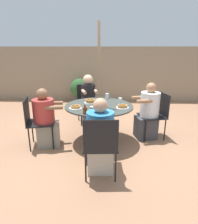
# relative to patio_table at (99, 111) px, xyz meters

# --- Properties ---
(ground_plane) EXTENTS (12.00, 12.00, 0.00)m
(ground_plane) POSITION_rel_patio_table_xyz_m (0.00, 0.00, -0.62)
(ground_plane) COLOR #9E7051
(back_fence) EXTENTS (10.00, 0.06, 1.79)m
(back_fence) POSITION_rel_patio_table_xyz_m (0.00, 3.21, 0.28)
(back_fence) COLOR gray
(back_fence) RESTS_ON ground
(patio_table) EXTENTS (1.27, 1.27, 0.72)m
(patio_table) POSITION_rel_patio_table_xyz_m (0.00, 0.00, 0.00)
(patio_table) COLOR #383D38
(patio_table) RESTS_ON ground
(umbrella_pole) EXTENTS (0.05, 0.05, 2.17)m
(umbrella_pole) POSITION_rel_patio_table_xyz_m (0.00, 0.00, 0.47)
(umbrella_pole) COLOR #846B4C
(umbrella_pole) RESTS_ON ground
(patio_chair_north) EXTENTS (0.56, 0.56, 0.90)m
(patio_chair_north) POSITION_rel_patio_table_xyz_m (-1.13, -0.26, -0.10)
(patio_chair_north) COLOR black
(patio_chair_north) RESTS_ON ground
(diner_north) EXTENTS (0.57, 0.46, 1.08)m
(diner_north) POSITION_rel_patio_table_xyz_m (-0.95, -0.22, -0.14)
(diner_north) COLOR gray
(diner_north) RESTS_ON ground
(patio_chair_east) EXTENTS (0.50, 0.50, 0.90)m
(patio_chair_east) POSITION_rel_patio_table_xyz_m (0.07, -1.16, -0.10)
(patio_chair_east) COLOR black
(patio_chair_east) RESTS_ON ground
(diner_east) EXTENTS (0.40, 0.57, 1.10)m
(diner_east) POSITION_rel_patio_table_xyz_m (0.06, -0.97, -0.12)
(diner_east) COLOR beige
(diner_east) RESTS_ON ground
(patio_chair_south) EXTENTS (0.56, 0.56, 0.90)m
(patio_chair_south) POSITION_rel_patio_table_xyz_m (1.13, 0.25, -0.10)
(patio_chair_south) COLOR black
(patio_chair_south) RESTS_ON ground
(diner_south) EXTENTS (0.54, 0.45, 1.12)m
(diner_south) POSITION_rel_patio_table_xyz_m (0.95, 0.21, -0.11)
(diner_south) COLOR #3D3D42
(diner_south) RESTS_ON ground
(patio_chair_west) EXTENTS (0.59, 0.59, 0.90)m
(patio_chair_west) POSITION_rel_patio_table_xyz_m (-0.34, 1.11, -0.10)
(patio_chair_west) COLOR black
(patio_chair_west) RESTS_ON ground
(diner_west) EXTENTS (0.44, 0.52, 1.17)m
(diner_west) POSITION_rel_patio_table_xyz_m (-0.29, 0.94, -0.08)
(diner_west) COLOR slate
(diner_west) RESTS_ON ground
(pancake_plate_a) EXTENTS (0.23, 0.23, 0.06)m
(pancake_plate_a) POSITION_rel_patio_table_xyz_m (-0.40, -0.22, 0.13)
(pancake_plate_a) COLOR white
(pancake_plate_a) RESTS_ON patio_table
(pancake_plate_b) EXTENTS (0.23, 0.23, 0.07)m
(pancake_plate_b) POSITION_rel_patio_table_xyz_m (0.42, -0.15, 0.13)
(pancake_plate_b) COLOR white
(pancake_plate_b) RESTS_ON patio_table
(pancake_plate_c) EXTENTS (0.23, 0.23, 0.06)m
(pancake_plate_c) POSITION_rel_patio_table_xyz_m (0.08, -0.34, 0.12)
(pancake_plate_c) COLOR white
(pancake_plate_c) RESTS_ON patio_table
(pancake_plate_d) EXTENTS (0.23, 0.23, 0.08)m
(pancake_plate_d) POSITION_rel_patio_table_xyz_m (-0.18, 0.17, 0.14)
(pancake_plate_d) COLOR white
(pancake_plate_d) RESTS_ON patio_table
(syrup_bottle) EXTENTS (0.09, 0.07, 0.15)m
(syrup_bottle) POSITION_rel_patio_table_xyz_m (-0.20, -0.51, 0.16)
(syrup_bottle) COLOR #602D0F
(syrup_bottle) RESTS_ON patio_table
(coffee_cup) EXTENTS (0.08, 0.08, 0.11)m
(coffee_cup) POSITION_rel_patio_table_xyz_m (-0.08, -0.45, 0.16)
(coffee_cup) COLOR #33513D
(coffee_cup) RESTS_ON patio_table
(drinking_glass_a) EXTENTS (0.07, 0.07, 0.12)m
(drinking_glass_a) POSITION_rel_patio_table_xyz_m (0.39, 0.10, 0.16)
(drinking_glass_a) COLOR silver
(drinking_glass_a) RESTS_ON patio_table
(drinking_glass_b) EXTENTS (0.08, 0.08, 0.11)m
(drinking_glass_b) POSITION_rel_patio_table_xyz_m (0.15, 0.54, 0.16)
(drinking_glass_b) COLOR silver
(drinking_glass_b) RESTS_ON patio_table
(potted_shrub) EXTENTS (0.61, 0.61, 0.82)m
(potted_shrub) POSITION_rel_patio_table_xyz_m (-0.74, 2.76, -0.16)
(potted_shrub) COLOR #3D3D3F
(potted_shrub) RESTS_ON ground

